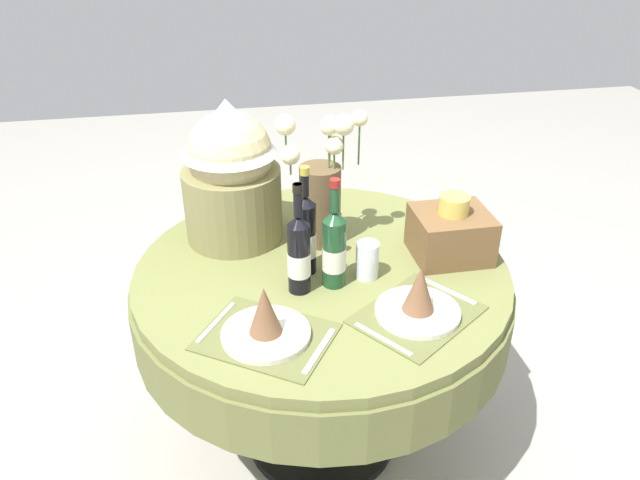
{
  "coord_description": "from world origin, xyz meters",
  "views": [
    {
      "loc": [
        -0.31,
        -1.63,
        1.81
      ],
      "look_at": [
        0.0,
        0.03,
        0.84
      ],
      "focal_mm": 34.83,
      "sensor_mm": 36.0,
      "label": 1
    }
  ],
  "objects_px": {
    "place_setting_right": "(419,301)",
    "gift_tub_back_left": "(230,168)",
    "place_setting_left": "(265,323)",
    "flower_vase": "(320,189)",
    "wine_bottle_centre": "(334,248)",
    "tumbler_near_right": "(367,260)",
    "woven_basket_side_right": "(451,233)",
    "dining_table": "(322,301)",
    "wine_bottle_left": "(306,234)",
    "wine_bottle_right": "(299,253)"
  },
  "relations": [
    {
      "from": "wine_bottle_left",
      "to": "woven_basket_side_right",
      "type": "height_order",
      "value": "wine_bottle_left"
    },
    {
      "from": "place_setting_right",
      "to": "flower_vase",
      "type": "relative_size",
      "value": 0.95
    },
    {
      "from": "gift_tub_back_left",
      "to": "woven_basket_side_right",
      "type": "bearing_deg",
      "value": -20.67
    },
    {
      "from": "wine_bottle_right",
      "to": "woven_basket_side_right",
      "type": "xyz_separation_m",
      "value": [
        0.51,
        0.11,
        -0.04
      ]
    },
    {
      "from": "gift_tub_back_left",
      "to": "woven_basket_side_right",
      "type": "xyz_separation_m",
      "value": [
        0.68,
        -0.25,
        -0.17
      ]
    },
    {
      "from": "dining_table",
      "to": "place_setting_left",
      "type": "xyz_separation_m",
      "value": [
        -0.21,
        -0.32,
        0.18
      ]
    },
    {
      "from": "flower_vase",
      "to": "place_setting_left",
      "type": "bearing_deg",
      "value": -116.2
    },
    {
      "from": "flower_vase",
      "to": "wine_bottle_centre",
      "type": "xyz_separation_m",
      "value": [
        -0.01,
        -0.26,
        -0.07
      ]
    },
    {
      "from": "dining_table",
      "to": "flower_vase",
      "type": "bearing_deg",
      "value": 80.97
    },
    {
      "from": "wine_bottle_centre",
      "to": "place_setting_left",
      "type": "bearing_deg",
      "value": -136.37
    },
    {
      "from": "tumbler_near_right",
      "to": "woven_basket_side_right",
      "type": "xyz_separation_m",
      "value": [
        0.29,
        0.08,
        0.02
      ]
    },
    {
      "from": "place_setting_left",
      "to": "place_setting_right",
      "type": "height_order",
      "value": "same"
    },
    {
      "from": "wine_bottle_left",
      "to": "wine_bottle_right",
      "type": "relative_size",
      "value": 1.02
    },
    {
      "from": "place_setting_right",
      "to": "wine_bottle_left",
      "type": "bearing_deg",
      "value": 133.54
    },
    {
      "from": "place_setting_right",
      "to": "gift_tub_back_left",
      "type": "xyz_separation_m",
      "value": [
        -0.47,
        0.55,
        0.21
      ]
    },
    {
      "from": "flower_vase",
      "to": "wine_bottle_right",
      "type": "xyz_separation_m",
      "value": [
        -0.11,
        -0.28,
        -0.07
      ]
    },
    {
      "from": "wine_bottle_left",
      "to": "wine_bottle_centre",
      "type": "distance_m",
      "value": 0.11
    },
    {
      "from": "wine_bottle_centre",
      "to": "woven_basket_side_right",
      "type": "bearing_deg",
      "value": 13.4
    },
    {
      "from": "dining_table",
      "to": "tumbler_near_right",
      "type": "height_order",
      "value": "tumbler_near_right"
    },
    {
      "from": "place_setting_left",
      "to": "wine_bottle_left",
      "type": "bearing_deg",
      "value": 62.51
    },
    {
      "from": "place_setting_left",
      "to": "tumbler_near_right",
      "type": "height_order",
      "value": "place_setting_left"
    },
    {
      "from": "dining_table",
      "to": "tumbler_near_right",
      "type": "xyz_separation_m",
      "value": [
        0.13,
        -0.08,
        0.19
      ]
    },
    {
      "from": "flower_vase",
      "to": "wine_bottle_centre",
      "type": "distance_m",
      "value": 0.27
    },
    {
      "from": "flower_vase",
      "to": "woven_basket_side_right",
      "type": "distance_m",
      "value": 0.44
    },
    {
      "from": "dining_table",
      "to": "woven_basket_side_right",
      "type": "xyz_separation_m",
      "value": [
        0.42,
        -0.01,
        0.22
      ]
    },
    {
      "from": "tumbler_near_right",
      "to": "woven_basket_side_right",
      "type": "relative_size",
      "value": 0.49
    },
    {
      "from": "woven_basket_side_right",
      "to": "place_setting_right",
      "type": "bearing_deg",
      "value": -124.57
    },
    {
      "from": "place_setting_left",
      "to": "gift_tub_back_left",
      "type": "distance_m",
      "value": 0.61
    },
    {
      "from": "tumbler_near_right",
      "to": "flower_vase",
      "type": "bearing_deg",
      "value": 112.28
    },
    {
      "from": "wine_bottle_centre",
      "to": "woven_basket_side_right",
      "type": "distance_m",
      "value": 0.42
    },
    {
      "from": "tumbler_near_right",
      "to": "gift_tub_back_left",
      "type": "xyz_separation_m",
      "value": [
        -0.38,
        0.33,
        0.2
      ]
    },
    {
      "from": "place_setting_left",
      "to": "flower_vase",
      "type": "height_order",
      "value": "flower_vase"
    },
    {
      "from": "dining_table",
      "to": "place_setting_right",
      "type": "height_order",
      "value": "place_setting_right"
    },
    {
      "from": "place_setting_left",
      "to": "woven_basket_side_right",
      "type": "distance_m",
      "value": 0.71
    },
    {
      "from": "place_setting_left",
      "to": "tumbler_near_right",
      "type": "relative_size",
      "value": 3.63
    },
    {
      "from": "place_setting_left",
      "to": "gift_tub_back_left",
      "type": "relative_size",
      "value": 0.88
    },
    {
      "from": "wine_bottle_right",
      "to": "tumbler_near_right",
      "type": "relative_size",
      "value": 2.95
    },
    {
      "from": "place_setting_left",
      "to": "woven_basket_side_right",
      "type": "relative_size",
      "value": 1.8
    },
    {
      "from": "dining_table",
      "to": "wine_bottle_right",
      "type": "xyz_separation_m",
      "value": [
        -0.09,
        -0.12,
        0.26
      ]
    },
    {
      "from": "dining_table",
      "to": "place_setting_left",
      "type": "distance_m",
      "value": 0.43
    },
    {
      "from": "wine_bottle_left",
      "to": "tumbler_near_right",
      "type": "xyz_separation_m",
      "value": [
        0.18,
        -0.07,
        -0.07
      ]
    },
    {
      "from": "place_setting_left",
      "to": "wine_bottle_centre",
      "type": "height_order",
      "value": "wine_bottle_centre"
    },
    {
      "from": "wine_bottle_left",
      "to": "gift_tub_back_left",
      "type": "distance_m",
      "value": 0.35
    },
    {
      "from": "flower_vase",
      "to": "tumbler_near_right",
      "type": "bearing_deg",
      "value": -67.72
    },
    {
      "from": "dining_table",
      "to": "woven_basket_side_right",
      "type": "bearing_deg",
      "value": -0.85
    },
    {
      "from": "woven_basket_side_right",
      "to": "tumbler_near_right",
      "type": "bearing_deg",
      "value": -165.67
    },
    {
      "from": "place_setting_right",
      "to": "gift_tub_back_left",
      "type": "bearing_deg",
      "value": 130.71
    },
    {
      "from": "wine_bottle_left",
      "to": "woven_basket_side_right",
      "type": "relative_size",
      "value": 1.48
    },
    {
      "from": "gift_tub_back_left",
      "to": "place_setting_left",
      "type": "bearing_deg",
      "value": -85.7
    },
    {
      "from": "wine_bottle_left",
      "to": "place_setting_right",
      "type": "bearing_deg",
      "value": -46.46
    }
  ]
}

